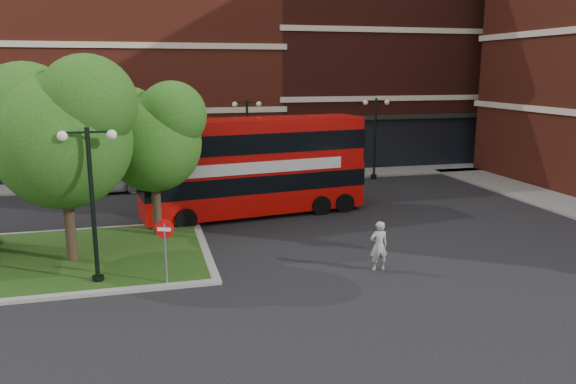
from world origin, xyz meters
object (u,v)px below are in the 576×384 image
object	(u,v)px
car_white	(259,168)
bus	(254,160)
woman	(379,246)
car_silver	(105,179)

from	to	relation	value
car_white	bus	bearing A→B (deg)	161.44
woman	car_silver	size ratio (longest dim) A/B	0.37
car_silver	bus	bearing A→B (deg)	-136.46
car_silver	car_white	size ratio (longest dim) A/B	1.03
bus	car_silver	bearing A→B (deg)	127.58
woman	car_white	world-z (taller)	woman
bus	woman	size ratio (longest dim) A/B	6.16
woman	car_white	size ratio (longest dim) A/B	0.38
woman	car_silver	xyz separation A→B (m)	(-9.69, 15.29, -0.07)
bus	car_white	bearing A→B (deg)	68.46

